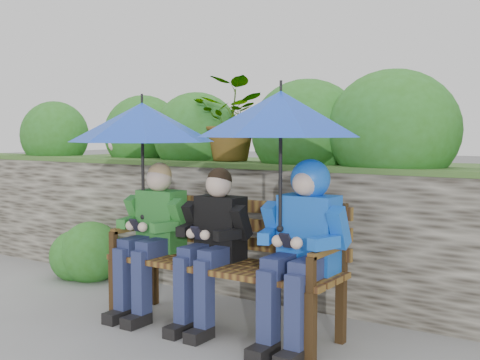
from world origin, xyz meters
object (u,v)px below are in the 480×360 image
Objects in this scene: park_bench at (227,254)px; umbrella_right at (281,114)px; boy_left at (152,231)px; boy_middle at (212,239)px; boy_right at (302,237)px; umbrella_left at (142,122)px.

park_bench is 1.00m from umbrella_right.
boy_left is 1.02× the size of boy_middle.
boy_left is 0.95× the size of boy_right.
park_bench is 1.44× the size of boy_right.
boy_middle is at bearing -179.50° from boy_right.
park_bench is at bearing 4.69° from umbrella_left.
boy_middle reaches higher than park_bench.
umbrella_right is at bearing -1.22° from umbrella_left.
umbrella_right is (1.02, -0.01, 0.78)m from boy_left.
boy_right is at bearing 0.50° from boy_middle.
umbrella_left is at bearing 179.71° from boy_right.
boy_middle is (0.51, 0.00, -0.01)m from boy_left.
park_bench is 1.62× the size of umbrella_right.
boy_left is at bearing -179.63° from boy_right.
umbrella_right is (1.11, -0.02, 0.04)m from umbrella_left.
umbrella_left is 1.02× the size of umbrella_right.
boy_left is 1.16m from boy_right.
park_bench is at bearing 169.85° from umbrella_right.
boy_middle is 0.65m from boy_right.
boy_right is 1.12× the size of umbrella_right.
boy_right reaches higher than park_bench.
boy_left is at bearing -8.36° from umbrella_left.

